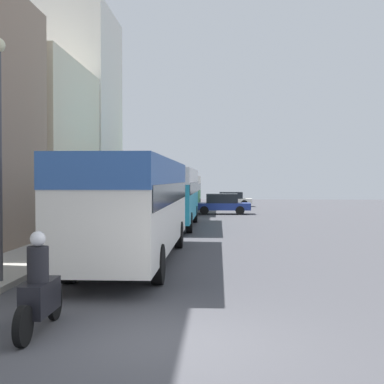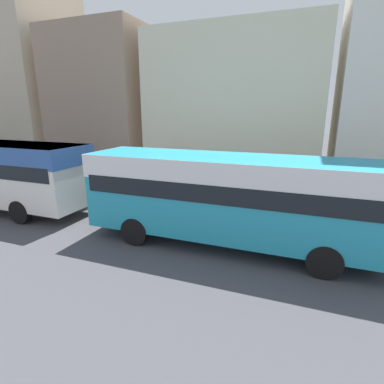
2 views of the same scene
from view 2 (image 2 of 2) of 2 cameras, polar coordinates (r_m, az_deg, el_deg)
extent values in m
cube|color=#BCAD93|center=(26.84, -31.12, 18.13)|extent=(5.85, 9.23, 13.77)
cube|color=gray|center=(21.09, -14.67, 15.01)|extent=(6.27, 6.06, 9.33)
cube|color=beige|center=(17.79, 8.83, 14.09)|extent=(6.47, 8.88, 8.56)
cylinder|color=black|center=(15.87, -23.83, -1.03)|extent=(0.28, 1.00, 1.00)
cylinder|color=black|center=(14.47, -29.91, -3.31)|extent=(0.28, 1.00, 1.00)
cube|color=teal|center=(10.23, 7.11, -0.67)|extent=(2.49, 9.91, 2.64)
cube|color=white|center=(10.02, 7.29, 4.41)|extent=(2.51, 9.96, 0.79)
cube|color=black|center=(10.15, 7.17, 1.12)|extent=(2.54, 9.52, 0.58)
cylinder|color=black|center=(11.51, 23.45, -6.97)|extent=(0.28, 1.00, 1.00)
cylinder|color=black|center=(9.42, 23.92, -12.04)|extent=(0.28, 1.00, 1.00)
cylinder|color=black|center=(12.67, -5.45, -3.70)|extent=(0.28, 1.00, 1.00)
cylinder|color=black|center=(10.80, -10.83, -7.36)|extent=(0.28, 1.00, 1.00)
cylinder|color=#232838|center=(17.19, -16.65, 1.05)|extent=(0.30, 0.30, 0.82)
cylinder|color=black|center=(17.03, -16.84, 3.51)|extent=(0.38, 0.38, 0.68)
sphere|color=tan|center=(16.95, -16.96, 5.01)|extent=(0.22, 0.22, 0.22)
camera|label=1|loc=(31.82, -56.55, 4.88)|focal=50.00mm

